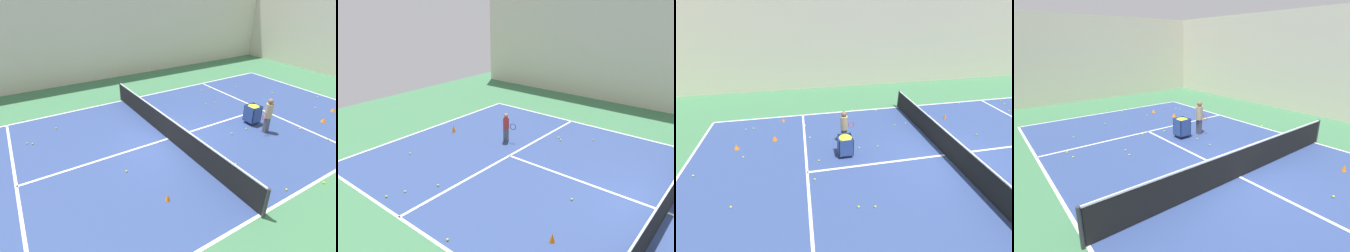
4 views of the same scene
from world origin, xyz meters
The scene contains 39 objects.
ground_plane centered at (0.00, 0.00, 0.00)m, with size 34.41×34.41×0.00m, color #3D754C.
court_playing_area centered at (0.00, 0.00, 0.00)m, with size 10.16×21.45×0.00m.
line_baseline_far centered at (0.00, 10.72, 0.01)m, with size 10.16×0.10×0.00m, color white.
line_sideline_left centered at (-5.08, 0.00, 0.01)m, with size 0.10×21.45×0.00m, color white.
line_sideline_right centered at (5.08, 0.00, 0.01)m, with size 0.10×21.45×0.00m, color white.
line_service_near centered at (0.00, -5.90, 0.01)m, with size 10.16×0.10×0.00m, color white.
line_service_far centered at (0.00, 5.90, 0.01)m, with size 10.16×0.10×0.00m, color white.
line_centre_service centered at (0.00, 0.00, 0.01)m, with size 0.10×11.80×0.00m, color white.
hall_enclosure_left centered at (-9.63, 0.00, 3.11)m, with size 0.15×30.71×6.23m.
tennis_net centered at (0.00, 0.00, 0.54)m, with size 10.46×0.10×1.05m.
coach_at_net centered at (1.79, 4.09, 0.93)m, with size 0.33×0.65×1.62m.
ball_cart centered at (0.84, 4.22, 0.67)m, with size 0.60×0.60×0.94m.
training_cone_0 centered at (3.17, -1.97, 0.13)m, with size 0.16×0.16×0.25m, color orange.
training_cone_1 centered at (2.62, 7.30, 0.12)m, with size 0.24×0.24×0.24m, color orange.
training_cone_3 centered at (2.19, 8.93, 0.11)m, with size 0.23×0.23×0.21m, color orange.
tennis_ball_0 centered at (0.59, 10.15, 0.04)m, with size 0.07×0.07×0.07m, color yellow.
tennis_ball_1 centered at (2.49, 5.64, 0.04)m, with size 0.07×0.07×0.07m, color yellow.
tennis_ball_2 centered at (2.92, 1.14, 0.04)m, with size 0.07×0.07×0.07m, color yellow.
tennis_ball_3 centered at (-5.31, -5.16, 0.04)m, with size 0.07×0.07×0.07m, color yellow.
tennis_ball_4 centered at (4.81, 1.55, 0.04)m, with size 0.07×0.07×0.07m, color yellow.
tennis_ball_5 centered at (-4.00, 5.60, 0.04)m, with size 0.07×0.07×0.07m, color yellow.
tennis_ball_6 centered at (1.15, 2.65, 0.04)m, with size 0.07×0.07×0.07m, color yellow.
tennis_ball_7 centered at (0.61, 5.38, 0.04)m, with size 0.07×0.07×0.07m, color yellow.
tennis_ball_11 centered at (-1.25, 8.39, 0.04)m, with size 0.07×0.07×0.07m, color yellow.
tennis_ball_14 centered at (-3.50, -3.96, 0.04)m, with size 0.07×0.07×0.07m, color yellow.
tennis_ball_15 centered at (-3.94, 4.98, 0.04)m, with size 0.07×0.07×0.07m, color yellow.
tennis_ball_16 centered at (1.18, 3.52, 0.04)m, with size 0.07×0.07×0.07m, color yellow.
tennis_ball_17 centered at (1.45, 8.51, 0.04)m, with size 0.07×0.07×0.07m, color yellow.
tennis_ball_19 centered at (-2.75, -5.27, 0.04)m, with size 0.07×0.07×0.07m, color yellow.
tennis_ball_20 centered at (-2.02, 4.35, 0.04)m, with size 0.07×0.07×0.07m, color yellow.
tennis_ball_22 centered at (-3.25, 7.28, 0.04)m, with size 0.07×0.07×0.07m, color yellow.
tennis_ball_24 centered at (-2.58, -5.08, 0.04)m, with size 0.07×0.07×0.07m, color yellow.
tennis_ball_26 centered at (0.04, 11.21, 0.04)m, with size 0.07×0.07×0.07m, color yellow.
tennis_ball_27 centered at (1.19, -2.48, 0.04)m, with size 0.07×0.07×0.07m, color yellow.
tennis_ball_28 centered at (-2.12, 3.83, 0.04)m, with size 0.07×0.07×0.07m, color yellow.
tennis_ball_29 centered at (3.73, 5.81, 0.04)m, with size 0.07×0.07×0.07m, color yellow.
tennis_ball_30 centered at (2.95, 0.49, 0.04)m, with size 0.07×0.07×0.07m, color yellow.
tennis_ball_31 centered at (5.25, 2.92, 0.04)m, with size 0.07×0.07×0.07m, color yellow.
tennis_ball_32 centered at (-0.48, 5.64, 0.04)m, with size 0.07×0.07×0.07m, color yellow.
Camera 1 is at (8.34, -5.15, 5.83)m, focal length 28.00 mm.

